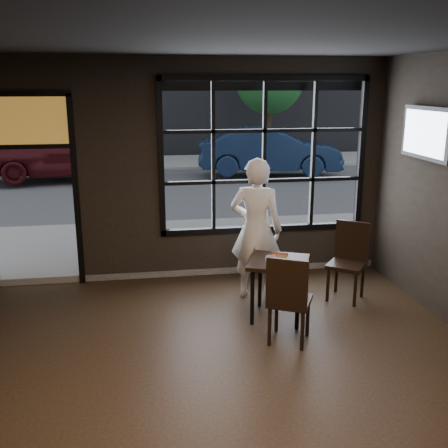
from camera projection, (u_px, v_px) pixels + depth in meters
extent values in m
cube|color=black|center=(218.00, 417.00, 4.61)|extent=(6.00, 7.00, 0.02)
cube|color=black|center=(217.00, 29.00, 3.77)|extent=(6.00, 7.00, 0.02)
cube|color=black|center=(264.00, 156.00, 7.65)|extent=(3.06, 0.12, 2.28)
cube|color=orange|center=(25.00, 120.00, 7.01)|extent=(1.20, 0.06, 0.70)
cube|color=#545456|center=(151.00, 139.00, 27.49)|extent=(60.00, 41.00, 0.04)
cube|color=black|center=(278.00, 289.00, 6.45)|extent=(0.91, 0.91, 0.75)
cube|color=black|center=(290.00, 298.00, 5.83)|extent=(0.61, 0.61, 1.04)
cube|color=black|center=(347.00, 263.00, 6.97)|extent=(0.63, 0.63, 1.04)
imported|color=white|center=(256.00, 229.00, 6.94)|extent=(0.82, 0.69, 1.91)
imported|color=silver|center=(270.00, 260.00, 6.23)|extent=(0.17, 0.17, 0.10)
cube|color=black|center=(428.00, 133.00, 6.45)|extent=(0.13, 1.11, 0.65)
imported|color=#12213C|center=(270.00, 151.00, 16.14)|extent=(4.52, 2.21, 1.43)
imported|color=#3F0C10|center=(62.00, 150.00, 15.41)|extent=(4.98, 2.49, 1.63)
cylinder|color=#332114|center=(69.00, 136.00, 18.62)|extent=(0.18, 0.18, 1.99)
sphere|color=#215E27|center=(65.00, 89.00, 18.20)|extent=(2.17, 2.17, 2.17)
cylinder|color=#332114|center=(268.00, 131.00, 19.05)|extent=(0.20, 0.20, 2.25)
sphere|color=#307023|center=(269.00, 79.00, 18.57)|extent=(2.45, 2.45, 2.45)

